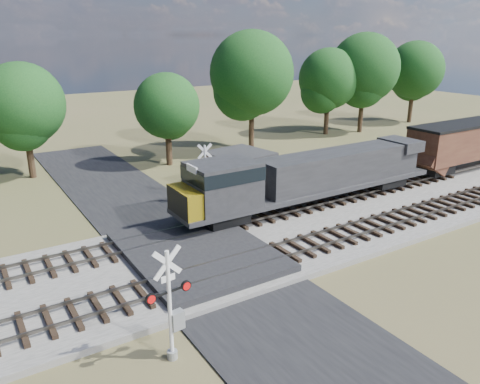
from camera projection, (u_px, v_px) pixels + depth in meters
ground at (201, 262)px, 24.70m from camera, size 160.00×160.00×0.00m
ballast_bed at (336, 219)px, 30.09m from camera, size 140.00×10.00×0.30m
road at (201, 261)px, 24.69m from camera, size 7.00×60.00×0.08m
crossing_panel at (197, 253)px, 25.00m from camera, size 7.00×9.00×0.62m
track_near at (272, 255)px, 24.54m from camera, size 140.00×2.60×0.33m
track_far at (224, 224)px, 28.55m from camera, size 140.00×2.60×0.33m
crossing_signal_near at (172, 314)px, 16.82m from camera, size 1.82×0.42×4.53m
crossing_signal_far at (204, 179)px, 32.95m from camera, size 1.73×0.42×4.31m
equipment_shed at (239, 170)px, 36.23m from camera, size 4.85×4.85×2.89m
treeline at (164, 85)px, 42.82m from camera, size 81.94×10.83×11.98m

